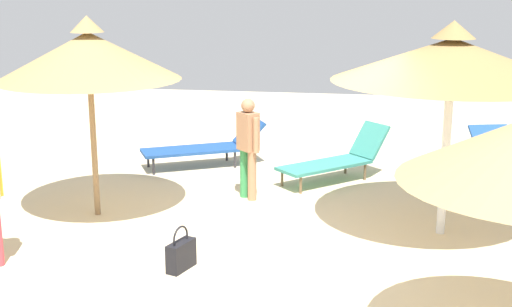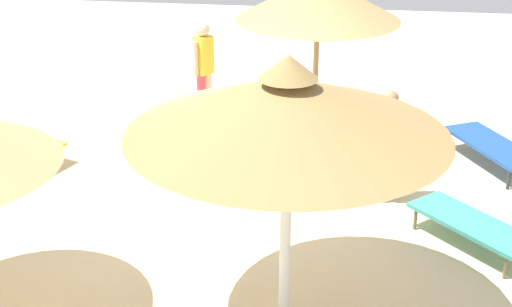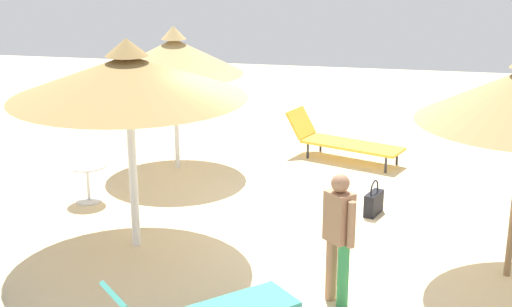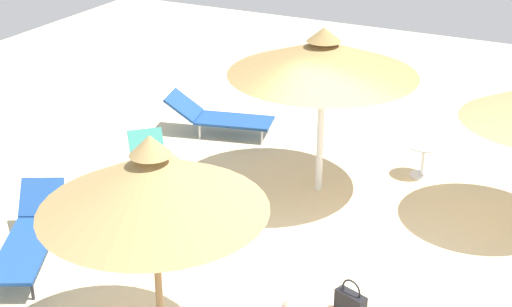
% 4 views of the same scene
% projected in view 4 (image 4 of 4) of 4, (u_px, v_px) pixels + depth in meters
% --- Properties ---
extents(ground, '(24.00, 24.00, 0.10)m').
position_uv_depth(ground, '(331.00, 260.00, 10.87)').
color(ground, beige).
extents(parasol_umbrella_near_right, '(2.47, 2.47, 2.76)m').
position_uv_depth(parasol_umbrella_near_right, '(152.00, 182.00, 8.02)').
color(parasol_umbrella_near_right, olive).
rests_on(parasol_umbrella_near_right, ground).
extents(parasol_umbrella_front, '(2.98, 2.98, 2.74)m').
position_uv_depth(parasol_umbrella_front, '(323.00, 58.00, 11.84)').
color(parasol_umbrella_front, white).
rests_on(parasol_umbrella_front, ground).
extents(lounge_chair_center, '(1.16, 2.13, 0.76)m').
position_uv_depth(lounge_chair_center, '(218.00, 116.00, 14.76)').
color(lounge_chair_center, '#1E478C').
rests_on(lounge_chair_center, ground).
extents(lounge_chair_back, '(1.83, 1.77, 0.87)m').
position_uv_depth(lounge_chair_back, '(155.00, 177.00, 12.35)').
color(lounge_chair_back, teal).
rests_on(lounge_chair_back, ground).
extents(lounge_chair_far_right, '(2.19, 1.55, 0.78)m').
position_uv_depth(lounge_chair_far_right, '(29.00, 236.00, 10.68)').
color(lounge_chair_far_right, '#1E478C').
rests_on(lounge_chair_far_right, ground).
extents(person_standing_edge, '(0.38, 0.36, 1.53)m').
position_uv_depth(person_standing_edge, '(174.00, 198.00, 10.62)').
color(person_standing_edge, '#338C4C').
rests_on(person_standing_edge, ground).
extents(handbag, '(0.28, 0.44, 0.53)m').
position_uv_depth(handbag, '(350.00, 303.00, 9.54)').
color(handbag, black).
rests_on(handbag, ground).
extents(side_table_round, '(0.58, 0.58, 0.58)m').
position_uv_depth(side_table_round, '(423.00, 155.00, 13.07)').
color(side_table_round, silver).
rests_on(side_table_round, ground).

